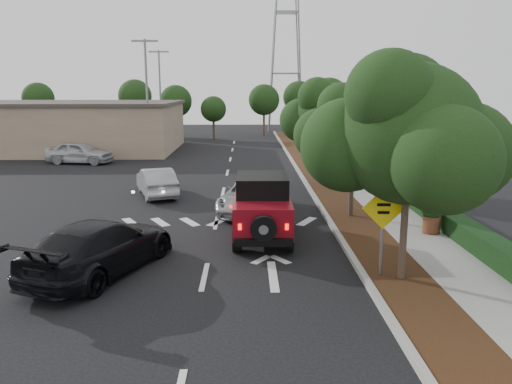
{
  "coord_description": "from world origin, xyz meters",
  "views": [
    {
      "loc": [
        1.24,
        -13.73,
        5.41
      ],
      "look_at": [
        1.56,
        3.0,
        1.88
      ],
      "focal_mm": 35.0,
      "sensor_mm": 36.0,
      "label": 1
    }
  ],
  "objects_px": {
    "red_jeep": "(262,206)",
    "silver_suv_ahead": "(251,196)",
    "black_suv_oncoming": "(101,247)",
    "speed_hump_sign": "(383,219)"
  },
  "relations": [
    {
      "from": "silver_suv_ahead",
      "to": "speed_hump_sign",
      "type": "xyz_separation_m",
      "value": [
        3.65,
        -7.98,
        1.07
      ]
    },
    {
      "from": "black_suv_oncoming",
      "to": "speed_hump_sign",
      "type": "height_order",
      "value": "speed_hump_sign"
    },
    {
      "from": "red_jeep",
      "to": "black_suv_oncoming",
      "type": "bearing_deg",
      "value": -144.08
    },
    {
      "from": "silver_suv_ahead",
      "to": "black_suv_oncoming",
      "type": "distance_m",
      "value": 8.6
    },
    {
      "from": "black_suv_oncoming",
      "to": "silver_suv_ahead",
      "type": "bearing_deg",
      "value": -100.26
    },
    {
      "from": "red_jeep",
      "to": "silver_suv_ahead",
      "type": "height_order",
      "value": "red_jeep"
    },
    {
      "from": "silver_suv_ahead",
      "to": "speed_hump_sign",
      "type": "relative_size",
      "value": 1.95
    },
    {
      "from": "speed_hump_sign",
      "to": "black_suv_oncoming",
      "type": "bearing_deg",
      "value": 177.35
    },
    {
      "from": "speed_hump_sign",
      "to": "red_jeep",
      "type": "bearing_deg",
      "value": 130.62
    },
    {
      "from": "red_jeep",
      "to": "black_suv_oncoming",
      "type": "height_order",
      "value": "red_jeep"
    }
  ]
}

